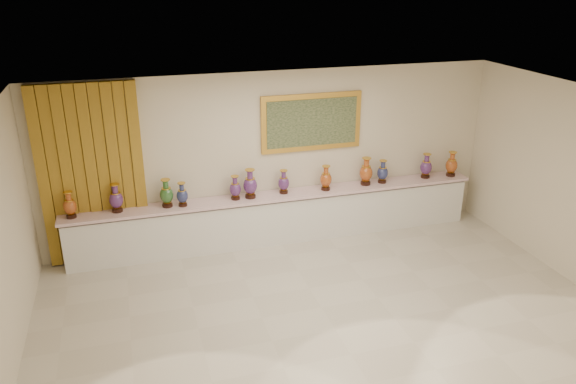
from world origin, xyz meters
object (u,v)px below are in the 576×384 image
at_px(counter, 279,218).
at_px(vase_0, 70,206).
at_px(vase_1, 116,199).
at_px(vase_2, 167,194).

distance_m(counter, vase_0, 3.47).
xyz_separation_m(vase_0, vase_1, (0.70, 0.04, 0.02)).
distance_m(counter, vase_2, 2.03).
bearing_deg(vase_2, vase_1, 178.36).
distance_m(counter, vase_1, 2.79).
bearing_deg(counter, vase_2, -179.53).
bearing_deg(vase_1, counter, -0.15).
relative_size(vase_0, vase_1, 0.92).
distance_m(vase_1, vase_2, 0.80).
bearing_deg(vase_1, vase_2, -1.64).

